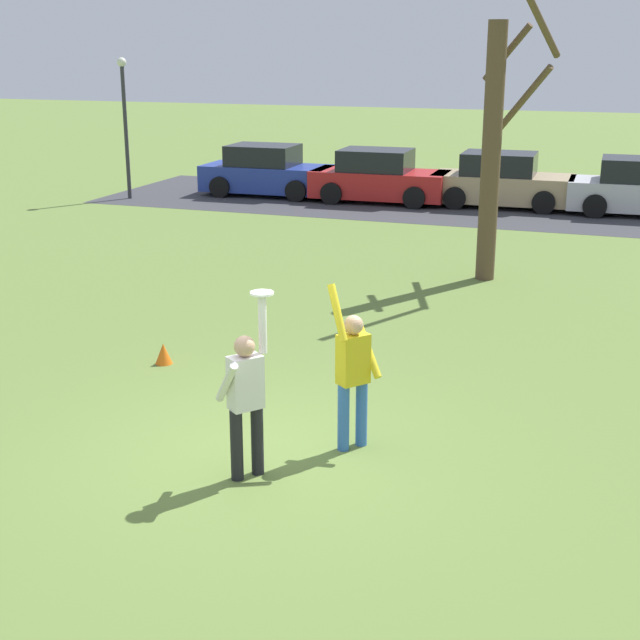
{
  "coord_description": "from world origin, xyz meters",
  "views": [
    {
      "loc": [
        3.87,
        -8.96,
        4.63
      ],
      "look_at": [
        0.52,
        0.65,
        1.53
      ],
      "focal_mm": 50.85,
      "sensor_mm": 36.0,
      "label": 1
    }
  ],
  "objects_px": {
    "person_defender": "(353,370)",
    "field_cone_orange": "(164,354)",
    "parked_car_red": "(379,178)",
    "parked_car_tan": "(502,182)",
    "person_catcher": "(246,394)",
    "parked_car_blue": "(267,172)",
    "frisbee_disc": "(262,293)",
    "bare_tree_tall": "(495,143)",
    "lamppost_by_lot": "(125,114)"
  },
  "relations": [
    {
      "from": "bare_tree_tall",
      "to": "person_defender",
      "type": "bearing_deg",
      "value": -91.37
    },
    {
      "from": "parked_car_tan",
      "to": "field_cone_orange",
      "type": "relative_size",
      "value": 12.93
    },
    {
      "from": "bare_tree_tall",
      "to": "field_cone_orange",
      "type": "height_order",
      "value": "bare_tree_tall"
    },
    {
      "from": "person_defender",
      "to": "bare_tree_tall",
      "type": "xyz_separation_m",
      "value": [
        0.21,
        8.74,
        1.78
      ]
    },
    {
      "from": "parked_car_tan",
      "to": "parked_car_blue",
      "type": "bearing_deg",
      "value": -178.74
    },
    {
      "from": "frisbee_disc",
      "to": "parked_car_tan",
      "type": "height_order",
      "value": "frisbee_disc"
    },
    {
      "from": "person_catcher",
      "to": "field_cone_orange",
      "type": "relative_size",
      "value": 6.5
    },
    {
      "from": "parked_car_red",
      "to": "lamppost_by_lot",
      "type": "relative_size",
      "value": 0.97
    },
    {
      "from": "person_catcher",
      "to": "parked_car_red",
      "type": "relative_size",
      "value": 0.5
    },
    {
      "from": "parked_car_blue",
      "to": "lamppost_by_lot",
      "type": "xyz_separation_m",
      "value": [
        -3.81,
        -2.04,
        1.86
      ]
    },
    {
      "from": "frisbee_disc",
      "to": "parked_car_red",
      "type": "relative_size",
      "value": 0.06
    },
    {
      "from": "parked_car_blue",
      "to": "lamppost_by_lot",
      "type": "height_order",
      "value": "lamppost_by_lot"
    },
    {
      "from": "frisbee_disc",
      "to": "parked_car_tan",
      "type": "bearing_deg",
      "value": 90.3
    },
    {
      "from": "parked_car_blue",
      "to": "lamppost_by_lot",
      "type": "bearing_deg",
      "value": -153.08
    },
    {
      "from": "parked_car_blue",
      "to": "field_cone_orange",
      "type": "relative_size",
      "value": 12.93
    },
    {
      "from": "parked_car_red",
      "to": "field_cone_orange",
      "type": "height_order",
      "value": "parked_car_red"
    },
    {
      "from": "person_defender",
      "to": "parked_car_red",
      "type": "relative_size",
      "value": 0.49
    },
    {
      "from": "parked_car_red",
      "to": "frisbee_disc",
      "type": "bearing_deg",
      "value": -79.47
    },
    {
      "from": "bare_tree_tall",
      "to": "lamppost_by_lot",
      "type": "relative_size",
      "value": 1.38
    },
    {
      "from": "bare_tree_tall",
      "to": "field_cone_orange",
      "type": "relative_size",
      "value": 18.42
    },
    {
      "from": "parked_car_tan",
      "to": "field_cone_orange",
      "type": "xyz_separation_m",
      "value": [
        -2.74,
        -15.68,
        -0.57
      ]
    },
    {
      "from": "person_defender",
      "to": "bare_tree_tall",
      "type": "distance_m",
      "value": 8.92
    },
    {
      "from": "parked_car_red",
      "to": "parked_car_blue",
      "type": "bearing_deg",
      "value": 177.85
    },
    {
      "from": "person_defender",
      "to": "parked_car_red",
      "type": "distance_m",
      "value": 17.78
    },
    {
      "from": "frisbee_disc",
      "to": "parked_car_tan",
      "type": "relative_size",
      "value": 0.06
    },
    {
      "from": "frisbee_disc",
      "to": "field_cone_orange",
      "type": "bearing_deg",
      "value": 135.0
    },
    {
      "from": "lamppost_by_lot",
      "to": "person_catcher",
      "type": "bearing_deg",
      "value": -55.65
    },
    {
      "from": "person_catcher",
      "to": "bare_tree_tall",
      "type": "xyz_separation_m",
      "value": [
        1.08,
        9.85,
        1.78
      ]
    },
    {
      "from": "lamppost_by_lot",
      "to": "field_cone_orange",
      "type": "height_order",
      "value": "lamppost_by_lot"
    },
    {
      "from": "person_defender",
      "to": "parked_car_tan",
      "type": "distance_m",
      "value": 17.6
    },
    {
      "from": "person_catcher",
      "to": "parked_car_red",
      "type": "distance_m",
      "value": 18.68
    },
    {
      "from": "person_defender",
      "to": "field_cone_orange",
      "type": "relative_size",
      "value": 6.39
    },
    {
      "from": "person_defender",
      "to": "parked_car_red",
      "type": "bearing_deg",
      "value": -127.24
    },
    {
      "from": "frisbee_disc",
      "to": "parked_car_blue",
      "type": "xyz_separation_m",
      "value": [
        -7.5,
        18.2,
        -1.37
      ]
    },
    {
      "from": "field_cone_orange",
      "to": "parked_car_blue",
      "type": "bearing_deg",
      "value": 106.86
    },
    {
      "from": "person_catcher",
      "to": "frisbee_disc",
      "type": "xyz_separation_m",
      "value": [
        0.14,
        0.18,
        1.11
      ]
    },
    {
      "from": "bare_tree_tall",
      "to": "person_catcher",
      "type": "bearing_deg",
      "value": -96.28
    },
    {
      "from": "parked_car_blue",
      "to": "parked_car_tan",
      "type": "distance_m",
      "value": 7.41
    },
    {
      "from": "parked_car_tan",
      "to": "lamppost_by_lot",
      "type": "xyz_separation_m",
      "value": [
        -11.21,
        -2.36,
        1.86
      ]
    },
    {
      "from": "parked_car_blue",
      "to": "field_cone_orange",
      "type": "height_order",
      "value": "parked_car_blue"
    },
    {
      "from": "parked_car_tan",
      "to": "lamppost_by_lot",
      "type": "distance_m",
      "value": 11.61
    },
    {
      "from": "person_defender",
      "to": "bare_tree_tall",
      "type": "height_order",
      "value": "bare_tree_tall"
    },
    {
      "from": "frisbee_disc",
      "to": "lamppost_by_lot",
      "type": "height_order",
      "value": "lamppost_by_lot"
    },
    {
      "from": "frisbee_disc",
      "to": "field_cone_orange",
      "type": "distance_m",
      "value": 4.45
    },
    {
      "from": "field_cone_orange",
      "to": "frisbee_disc",
      "type": "bearing_deg",
      "value": -45.0
    },
    {
      "from": "parked_car_red",
      "to": "bare_tree_tall",
      "type": "relative_size",
      "value": 0.7
    },
    {
      "from": "person_defender",
      "to": "field_cone_orange",
      "type": "height_order",
      "value": "person_defender"
    },
    {
      "from": "person_catcher",
      "to": "field_cone_orange",
      "type": "xyz_separation_m",
      "value": [
        -2.7,
        3.02,
        -0.82
      ]
    },
    {
      "from": "person_defender",
      "to": "parked_car_red",
      "type": "height_order",
      "value": "person_defender"
    },
    {
      "from": "frisbee_disc",
      "to": "bare_tree_tall",
      "type": "bearing_deg",
      "value": 84.42
    }
  ]
}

